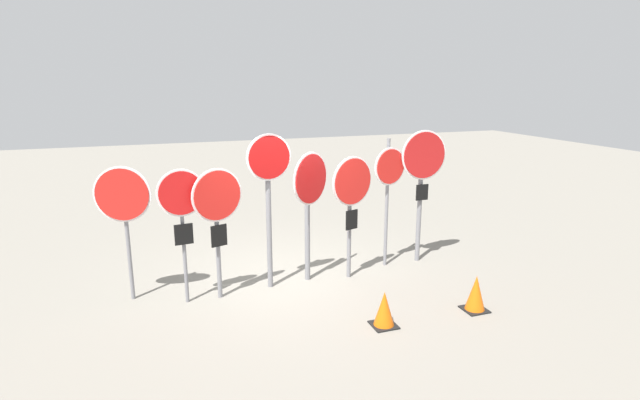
{
  "coord_description": "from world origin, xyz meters",
  "views": [
    {
      "loc": [
        -2.16,
        -7.71,
        3.38
      ],
      "look_at": [
        0.57,
        0.0,
        1.38
      ],
      "focal_mm": 28.0,
      "sensor_mm": 36.0,
      "label": 1
    }
  ],
  "objects_px": {
    "stop_sign_0": "(123,202)",
    "traffic_cone_1": "(476,293)",
    "stop_sign_5": "(352,193)",
    "traffic_cone_0": "(384,309)",
    "stop_sign_7": "(423,171)",
    "stop_sign_6": "(389,178)",
    "stop_sign_4": "(310,194)",
    "stop_sign_2": "(217,207)",
    "stop_sign_3": "(269,183)",
    "stop_sign_1": "(182,206)"
  },
  "relations": [
    {
      "from": "stop_sign_3",
      "to": "stop_sign_1",
      "type": "bearing_deg",
      "value": 178.24
    },
    {
      "from": "stop_sign_0",
      "to": "traffic_cone_1",
      "type": "relative_size",
      "value": 3.88
    },
    {
      "from": "stop_sign_3",
      "to": "stop_sign_4",
      "type": "height_order",
      "value": "stop_sign_3"
    },
    {
      "from": "stop_sign_5",
      "to": "traffic_cone_0",
      "type": "distance_m",
      "value": 2.18
    },
    {
      "from": "stop_sign_1",
      "to": "stop_sign_5",
      "type": "distance_m",
      "value": 2.76
    },
    {
      "from": "stop_sign_4",
      "to": "stop_sign_6",
      "type": "height_order",
      "value": "stop_sign_6"
    },
    {
      "from": "stop_sign_4",
      "to": "traffic_cone_0",
      "type": "relative_size",
      "value": 4.35
    },
    {
      "from": "traffic_cone_1",
      "to": "traffic_cone_0",
      "type": "bearing_deg",
      "value": 179.33
    },
    {
      "from": "stop_sign_3",
      "to": "traffic_cone_0",
      "type": "xyz_separation_m",
      "value": [
        1.16,
        -1.82,
        -1.52
      ]
    },
    {
      "from": "stop_sign_7",
      "to": "traffic_cone_0",
      "type": "bearing_deg",
      "value": -131.44
    },
    {
      "from": "stop_sign_2",
      "to": "traffic_cone_0",
      "type": "bearing_deg",
      "value": -58.06
    },
    {
      "from": "traffic_cone_1",
      "to": "stop_sign_4",
      "type": "bearing_deg",
      "value": 135.54
    },
    {
      "from": "stop_sign_1",
      "to": "stop_sign_6",
      "type": "bearing_deg",
      "value": -0.01
    },
    {
      "from": "stop_sign_1",
      "to": "stop_sign_3",
      "type": "xyz_separation_m",
      "value": [
        1.36,
        0.15,
        0.22
      ]
    },
    {
      "from": "stop_sign_2",
      "to": "stop_sign_7",
      "type": "relative_size",
      "value": 0.84
    },
    {
      "from": "traffic_cone_1",
      "to": "stop_sign_5",
      "type": "bearing_deg",
      "value": 125.42
    },
    {
      "from": "stop_sign_5",
      "to": "stop_sign_6",
      "type": "distance_m",
      "value": 0.92
    },
    {
      "from": "stop_sign_6",
      "to": "traffic_cone_1",
      "type": "bearing_deg",
      "value": -92.52
    },
    {
      "from": "stop_sign_3",
      "to": "stop_sign_0",
      "type": "bearing_deg",
      "value": 165.47
    },
    {
      "from": "stop_sign_0",
      "to": "stop_sign_6",
      "type": "relative_size",
      "value": 0.9
    },
    {
      "from": "stop_sign_5",
      "to": "stop_sign_2",
      "type": "bearing_deg",
      "value": 164.04
    },
    {
      "from": "stop_sign_5",
      "to": "stop_sign_7",
      "type": "bearing_deg",
      "value": -6.48
    },
    {
      "from": "stop_sign_0",
      "to": "stop_sign_7",
      "type": "distance_m",
      "value": 5.11
    },
    {
      "from": "stop_sign_3",
      "to": "traffic_cone_1",
      "type": "relative_size",
      "value": 4.67
    },
    {
      "from": "stop_sign_3",
      "to": "stop_sign_7",
      "type": "relative_size",
      "value": 1.03
    },
    {
      "from": "stop_sign_3",
      "to": "stop_sign_7",
      "type": "height_order",
      "value": "stop_sign_3"
    },
    {
      "from": "stop_sign_5",
      "to": "traffic_cone_0",
      "type": "bearing_deg",
      "value": -115.93
    },
    {
      "from": "stop_sign_0",
      "to": "stop_sign_7",
      "type": "xyz_separation_m",
      "value": [
        5.11,
        0.01,
        0.16
      ]
    },
    {
      "from": "stop_sign_1",
      "to": "stop_sign_7",
      "type": "bearing_deg",
      "value": -0.93
    },
    {
      "from": "stop_sign_6",
      "to": "stop_sign_4",
      "type": "bearing_deg",
      "value": 172.51
    },
    {
      "from": "stop_sign_2",
      "to": "stop_sign_5",
      "type": "distance_m",
      "value": 2.25
    },
    {
      "from": "stop_sign_0",
      "to": "stop_sign_1",
      "type": "height_order",
      "value": "stop_sign_0"
    },
    {
      "from": "stop_sign_1",
      "to": "stop_sign_4",
      "type": "xyz_separation_m",
      "value": [
        2.06,
        0.23,
        -0.02
      ]
    },
    {
      "from": "stop_sign_2",
      "to": "stop_sign_6",
      "type": "distance_m",
      "value": 3.13
    },
    {
      "from": "stop_sign_7",
      "to": "stop_sign_6",
      "type": "bearing_deg",
      "value": 179.48
    },
    {
      "from": "stop_sign_0",
      "to": "stop_sign_3",
      "type": "height_order",
      "value": "stop_sign_3"
    },
    {
      "from": "stop_sign_4",
      "to": "stop_sign_6",
      "type": "bearing_deg",
      "value": -28.53
    },
    {
      "from": "traffic_cone_0",
      "to": "stop_sign_3",
      "type": "bearing_deg",
      "value": 122.57
    },
    {
      "from": "stop_sign_0",
      "to": "stop_sign_5",
      "type": "relative_size",
      "value": 1.0
    },
    {
      "from": "stop_sign_0",
      "to": "stop_sign_2",
      "type": "height_order",
      "value": "stop_sign_0"
    },
    {
      "from": "stop_sign_0",
      "to": "traffic_cone_0",
      "type": "xyz_separation_m",
      "value": [
        3.34,
        -2.07,
        -1.33
      ]
    },
    {
      "from": "stop_sign_5",
      "to": "stop_sign_4",
      "type": "bearing_deg",
      "value": 150.04
    },
    {
      "from": "stop_sign_3",
      "to": "stop_sign_5",
      "type": "height_order",
      "value": "stop_sign_3"
    },
    {
      "from": "stop_sign_1",
      "to": "stop_sign_4",
      "type": "bearing_deg",
      "value": 0.1
    },
    {
      "from": "stop_sign_6",
      "to": "traffic_cone_1",
      "type": "height_order",
      "value": "stop_sign_6"
    },
    {
      "from": "stop_sign_1",
      "to": "traffic_cone_0",
      "type": "height_order",
      "value": "stop_sign_1"
    },
    {
      "from": "stop_sign_1",
      "to": "stop_sign_3",
      "type": "bearing_deg",
      "value": -0.19
    },
    {
      "from": "stop_sign_5",
      "to": "stop_sign_7",
      "type": "xyz_separation_m",
      "value": [
        1.53,
        0.32,
        0.22
      ]
    },
    {
      "from": "stop_sign_6",
      "to": "stop_sign_0",
      "type": "bearing_deg",
      "value": 166.34
    },
    {
      "from": "stop_sign_4",
      "to": "stop_sign_5",
      "type": "relative_size",
      "value": 1.04
    }
  ]
}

